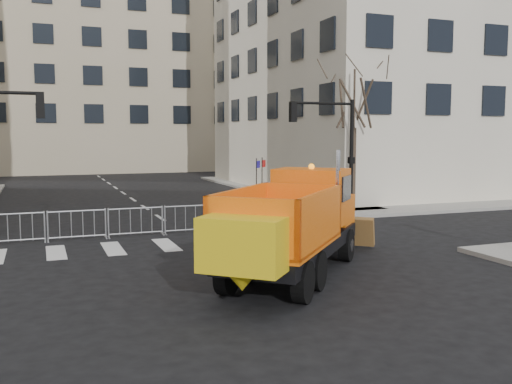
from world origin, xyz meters
name	(u,v)px	position (x,y,z in m)	size (l,w,h in m)	color
ground	(252,280)	(0.00, 0.00, 0.00)	(120.00, 120.00, 0.00)	black
sidewalk_back	(178,228)	(0.00, 8.50, 0.07)	(64.00, 5.00, 0.15)	gray
building_far	(85,59)	(0.00, 52.00, 12.00)	(30.00, 18.00, 24.00)	#BFB392
traffic_light_right	(351,158)	(8.50, 9.50, 2.70)	(0.18, 0.18, 5.40)	black
crowd_barriers	(164,220)	(-0.75, 7.60, 0.55)	(12.60, 0.60, 1.10)	#9EA0A5
street_tree	(354,136)	(9.20, 10.50, 3.75)	(3.00, 3.00, 7.50)	#382B21
plow_truck	(292,222)	(1.05, -0.18, 1.50)	(7.52, 8.00, 3.37)	black
cop_a	(341,223)	(4.23, 2.85, 0.85)	(0.62, 0.41, 1.71)	black
cop_b	(329,219)	(3.98, 3.22, 0.94)	(0.92, 0.71, 1.88)	black
cop_c	(315,225)	(3.09, 2.46, 0.90)	(1.05, 0.44, 1.80)	black
newspaper_box	(283,209)	(4.30, 7.84, 0.70)	(0.45, 0.40, 1.10)	maroon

